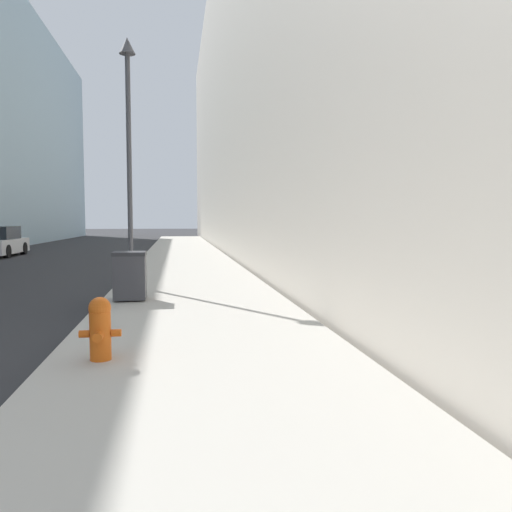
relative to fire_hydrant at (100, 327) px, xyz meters
The scene contains 5 objects.
sidewalk_right 16.02m from the fire_hydrant, 85.38° to the left, with size 3.92×60.00×0.13m.
building_right_stone 27.18m from the fire_hydrant, 68.68° to the left, with size 12.00×60.00×18.62m.
fire_hydrant is the anchor object (origin of this frame).
trash_bin 4.56m from the fire_hydrant, 90.75° to the left, with size 0.67×0.64×1.03m.
lamppost 7.65m from the fire_hydrant, 91.99° to the left, with size 0.40×0.40×6.18m.
Camera 1 is at (5.74, -4.11, 1.82)m, focal length 35.00 mm.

